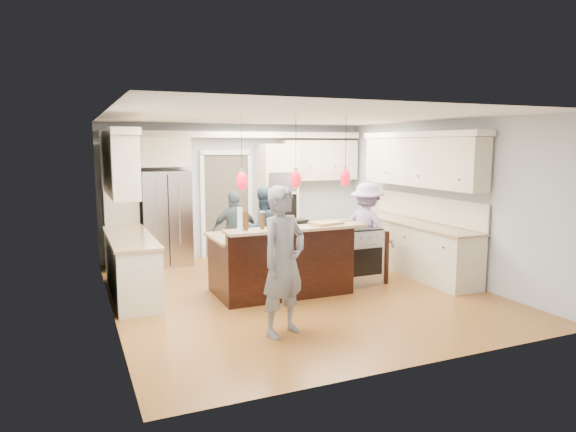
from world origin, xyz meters
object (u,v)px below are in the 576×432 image
Objects in this scene: island_range at (356,255)px; person_bar_end at (284,261)px; kitchen_island at (280,261)px; person_far_left at (262,228)px; refrigerator at (166,218)px.

island_range is 0.51× the size of person_bar_end.
person_far_left reaches higher than kitchen_island.
island_range is 1.87m from person_far_left.
island_range is 0.61× the size of person_far_left.
person_far_left is (0.27, 1.53, 0.27)m from kitchen_island.
person_bar_end is (-2.06, -1.75, 0.45)m from island_range.
kitchen_island is 1.16× the size of person_bar_end.
person_bar_end is 1.20× the size of person_far_left.
island_range is at bearing -42.59° from refrigerator.
person_bar_end reaches higher than island_range.
person_bar_end is 3.34m from person_far_left.
kitchen_island is 1.39× the size of person_far_left.
island_range is at bearing 3.07° from kitchen_island.
refrigerator is 3.71m from island_range.
person_far_left is at bearing 128.00° from island_range.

